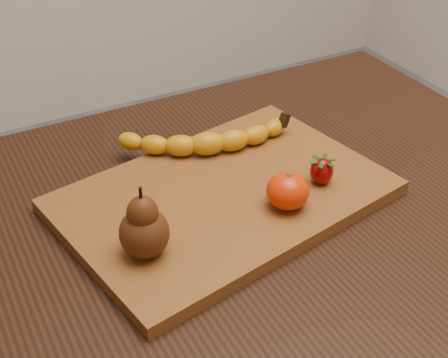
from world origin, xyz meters
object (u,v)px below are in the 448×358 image
pear (143,222)px  mandarin (288,191)px  cutting_board (224,196)px  table (239,253)px

pear → mandarin: bearing=-0.6°
cutting_board → pear: pear is taller
mandarin → cutting_board: bearing=129.6°
cutting_board → pear: 0.17m
table → pear: size_ratio=10.23×
pear → mandarin: size_ratio=1.65×
mandarin → pear: bearing=179.4°
table → mandarin: mandarin is taller
cutting_board → pear: bearing=-165.0°
table → cutting_board: 0.11m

